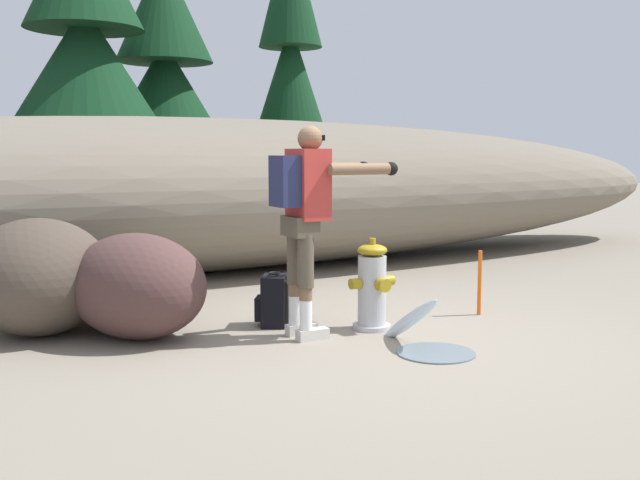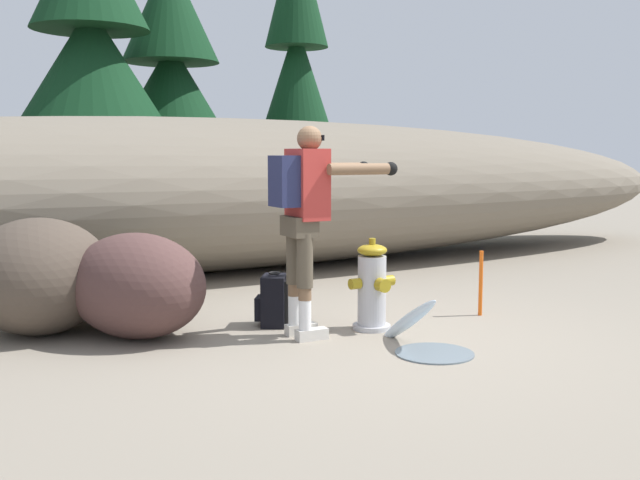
% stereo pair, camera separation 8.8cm
% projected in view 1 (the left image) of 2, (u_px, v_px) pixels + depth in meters
% --- Properties ---
extents(ground_plane, '(56.00, 56.00, 0.04)m').
position_uv_depth(ground_plane, '(367.00, 341.00, 5.92)').
color(ground_plane, gray).
extents(dirt_embankment, '(16.17, 3.20, 1.93)m').
position_uv_depth(dirt_embankment, '(198.00, 194.00, 9.30)').
color(dirt_embankment, '#756B5B').
rests_on(dirt_embankment, ground_plane).
extents(fire_hydrant, '(0.42, 0.37, 0.78)m').
position_uv_depth(fire_hydrant, '(372.00, 288.00, 6.20)').
color(fire_hydrant, '#B2B2B7').
rests_on(fire_hydrant, ground_plane).
extents(hydrant_water_jet, '(0.59, 1.04, 0.55)m').
position_uv_depth(hydrant_water_jet, '(417.00, 331.00, 5.67)').
color(hydrant_water_jet, silver).
rests_on(hydrant_water_jet, ground_plane).
extents(utility_worker, '(0.98, 0.55, 1.70)m').
position_uv_depth(utility_worker, '(308.00, 204.00, 5.84)').
color(utility_worker, beige).
rests_on(utility_worker, ground_plane).
extents(spare_backpack, '(0.36, 0.36, 0.47)m').
position_uv_depth(spare_backpack, '(274.00, 301.00, 6.34)').
color(spare_backpack, black).
rests_on(spare_backpack, ground_plane).
extents(boulder_large, '(1.54, 1.54, 0.96)m').
position_uv_depth(boulder_large, '(38.00, 277.00, 6.00)').
color(boulder_large, '#4A3E34').
rests_on(boulder_large, ground_plane).
extents(boulder_mid, '(1.16, 1.17, 0.61)m').
position_uv_depth(boulder_mid, '(132.00, 283.00, 6.70)').
color(boulder_mid, '#404534').
rests_on(boulder_mid, ground_plane).
extents(boulder_small, '(1.44, 1.52, 0.85)m').
position_uv_depth(boulder_small, '(137.00, 286.00, 5.89)').
color(boulder_small, '#4D3330').
rests_on(boulder_small, ground_plane).
extents(pine_tree_left, '(2.88, 2.88, 5.37)m').
position_uv_depth(pine_tree_left, '(85.00, 51.00, 11.67)').
color(pine_tree_left, '#47331E').
rests_on(pine_tree_left, ground_plane).
extents(pine_tree_center, '(2.71, 2.71, 5.06)m').
position_uv_depth(pine_tree_center, '(165.00, 81.00, 13.44)').
color(pine_tree_center, '#47331E').
rests_on(pine_tree_center, ground_plane).
extents(pine_tree_right, '(1.91, 1.91, 5.97)m').
position_uv_depth(pine_tree_right, '(291.00, 69.00, 14.37)').
color(pine_tree_right, '#47331E').
rests_on(pine_tree_right, ground_plane).
extents(survey_stake, '(0.04, 0.04, 0.60)m').
position_uv_depth(survey_stake, '(480.00, 283.00, 6.75)').
color(survey_stake, '#E55914').
rests_on(survey_stake, ground_plane).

